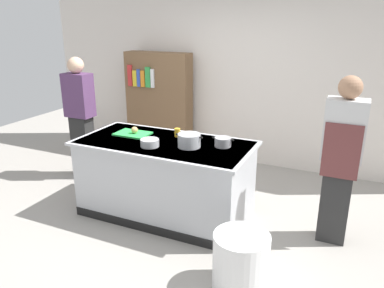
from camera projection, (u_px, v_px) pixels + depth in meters
ground_plane at (166, 213)px, 4.47m from camera, size 10.00×10.00×0.00m
back_wall at (228, 66)px, 5.80m from camera, size 6.40×0.12×3.00m
counter_island at (165, 178)px, 4.32m from camera, size 1.98×0.98×0.90m
cutting_board at (133, 134)px, 4.45m from camera, size 0.40×0.28×0.02m
onion at (134, 130)px, 4.42m from camera, size 0.08×0.08×0.08m
stock_pot at (189, 140)px, 4.00m from camera, size 0.31×0.25×0.14m
sauce_pan at (223, 142)px, 4.03m from camera, size 0.24×0.18×0.10m
mixing_bowl at (150, 143)px, 4.03m from camera, size 0.20×0.20×0.08m
juice_cup at (177, 133)px, 4.35m from camera, size 0.07×0.07×0.10m
trash_bin at (241, 262)px, 3.17m from camera, size 0.48×0.48×0.51m
person_chef at (341, 158)px, 3.67m from camera, size 0.38×0.25×1.72m
person_guest at (80, 116)px, 5.26m from camera, size 0.38×0.24×1.72m
bookshelf at (159, 105)px, 6.17m from camera, size 1.10×0.31×1.70m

